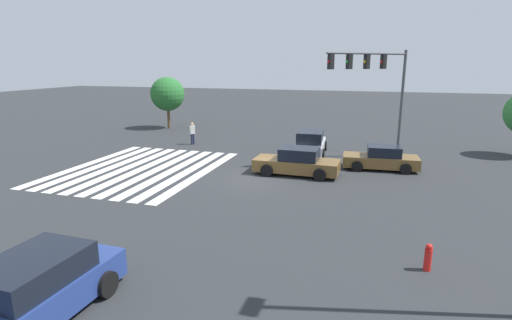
{
  "coord_description": "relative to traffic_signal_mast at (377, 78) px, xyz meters",
  "views": [
    {
      "loc": [
        19.8,
        6.0,
        6.07
      ],
      "look_at": [
        0.0,
        0.0,
        1.02
      ],
      "focal_mm": 28.0,
      "sensor_mm": 36.0,
      "label": 1
    }
  ],
  "objects": [
    {
      "name": "traffic_signal_mast",
      "position": [
        0.0,
        0.0,
        0.0
      ],
      "size": [
        4.48,
        4.48,
        6.86
      ],
      "rotation": [
        0.0,
        0.0,
        -0.79
      ],
      "color": "#47474C",
      "rests_on": "ground_plane"
    },
    {
      "name": "ground_plane",
      "position": [
        5.87,
        -5.87,
        -5.19
      ],
      "size": [
        144.17,
        144.17,
        0.0
      ],
      "primitive_type": "plane",
      "color": "#2B2D30"
    },
    {
      "name": "car_2",
      "position": [
        1.89,
        0.57,
        -4.55
      ],
      "size": [
        2.17,
        4.36,
        1.4
      ],
      "rotation": [
        0.0,
        0.0,
        -1.5
      ],
      "color": "brown",
      "rests_on": "ground_plane"
    },
    {
      "name": "car_1",
      "position": [
        -1.0,
        -4.08,
        -4.44
      ],
      "size": [
        4.33,
        2.32,
        1.58
      ],
      "rotation": [
        0.0,
        0.0,
        3.21
      ],
      "color": "silver",
      "rests_on": "ground_plane"
    },
    {
      "name": "car_0",
      "position": [
        19.12,
        -7.45,
        -4.42
      ],
      "size": [
        4.78,
        2.31,
        1.62
      ],
      "rotation": [
        0.0,
        0.0,
        -0.03
      ],
      "color": "navy",
      "rests_on": "ground_plane"
    },
    {
      "name": "fire_hydrant",
      "position": [
        13.77,
        1.9,
        -4.76
      ],
      "size": [
        0.22,
        0.22,
        0.86
      ],
      "color": "red",
      "rests_on": "ground_plane"
    },
    {
      "name": "pedestrian",
      "position": [
        -1.59,
        -13.19,
        -4.25
      ],
      "size": [
        0.41,
        0.41,
        1.69
      ],
      "rotation": [
        0.0,
        0.0,
        0.78
      ],
      "color": "#232842",
      "rests_on": "ground_plane"
    },
    {
      "name": "car_4",
      "position": [
        4.43,
        -3.91,
        -4.49
      ],
      "size": [
        2.11,
        4.71,
        1.52
      ],
      "rotation": [
        0.0,
        0.0,
        -1.59
      ],
      "color": "brown",
      "rests_on": "ground_plane"
    },
    {
      "name": "crosswalk_markings",
      "position": [
        5.87,
        -12.91,
        -5.18
      ],
      "size": [
        10.69,
        8.2,
        0.01
      ],
      "rotation": [
        0.0,
        0.0,
        1.57
      ],
      "color": "silver",
      "rests_on": "ground_plane"
    },
    {
      "name": "tree_corner_b",
      "position": [
        -8.03,
        -18.76,
        -1.96
      ],
      "size": [
        3.15,
        3.15,
        4.81
      ],
      "color": "brown",
      "rests_on": "ground_plane"
    }
  ]
}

